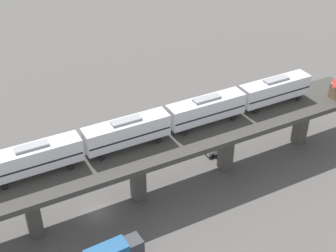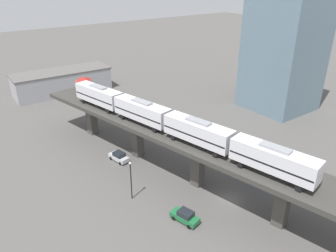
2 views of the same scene
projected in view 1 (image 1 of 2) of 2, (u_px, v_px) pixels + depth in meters
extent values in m
plane|color=#514F4C|center=(97.00, 212.00, 65.63)|extent=(400.00, 400.00, 0.00)
cube|color=#393733|center=(92.00, 167.00, 61.25)|extent=(27.27, 91.75, 0.80)
cube|color=#47443F|center=(32.00, 212.00, 60.20)|extent=(2.13, 2.13, 7.64)
cube|color=#47443F|center=(138.00, 177.00, 66.11)|extent=(2.13, 2.13, 7.64)
cube|color=#47443F|center=(226.00, 148.00, 72.03)|extent=(2.13, 2.13, 7.64)
cube|color=#47443F|center=(301.00, 123.00, 77.94)|extent=(2.13, 2.13, 7.64)
cube|color=silver|center=(34.00, 158.00, 58.00)|extent=(5.22, 12.32, 3.10)
cube|color=black|center=(34.00, 160.00, 58.16)|extent=(5.21, 12.09, 0.24)
cube|color=gray|center=(32.00, 147.00, 57.05)|extent=(2.24, 4.40, 0.36)
cylinder|color=black|center=(1.00, 176.00, 58.38)|extent=(0.39, 0.87, 0.84)
cylinder|color=black|center=(5.00, 187.00, 56.62)|extent=(0.39, 0.87, 0.84)
cylinder|color=black|center=(66.00, 157.00, 61.69)|extent=(0.39, 0.87, 0.84)
cylinder|color=black|center=(71.00, 167.00, 59.93)|extent=(0.39, 0.87, 0.84)
cube|color=silver|center=(127.00, 131.00, 62.96)|extent=(5.22, 12.32, 3.10)
cube|color=black|center=(127.00, 133.00, 63.13)|extent=(5.21, 12.09, 0.24)
cube|color=gray|center=(126.00, 121.00, 62.02)|extent=(2.24, 4.40, 0.36)
cylinder|color=black|center=(96.00, 148.00, 63.34)|extent=(0.39, 0.87, 0.84)
cylinder|color=black|center=(102.00, 158.00, 61.58)|extent=(0.39, 0.87, 0.84)
cylinder|color=black|center=(151.00, 132.00, 66.66)|extent=(0.39, 0.87, 0.84)
cylinder|color=black|center=(159.00, 140.00, 64.89)|extent=(0.39, 0.87, 0.84)
cube|color=silver|center=(206.00, 109.00, 67.93)|extent=(5.22, 12.32, 3.10)
cube|color=black|center=(206.00, 111.00, 68.09)|extent=(5.21, 12.09, 0.24)
cube|color=gray|center=(207.00, 99.00, 66.99)|extent=(2.24, 4.40, 0.36)
cylinder|color=black|center=(177.00, 125.00, 68.31)|extent=(0.39, 0.87, 0.84)
cylinder|color=black|center=(185.00, 133.00, 66.55)|extent=(0.39, 0.87, 0.84)
cylinder|color=black|center=(225.00, 111.00, 71.62)|extent=(0.39, 0.87, 0.84)
cylinder|color=black|center=(234.00, 118.00, 69.86)|extent=(0.39, 0.87, 0.84)
cube|color=silver|center=(275.00, 89.00, 72.90)|extent=(5.22, 12.32, 3.10)
cube|color=black|center=(275.00, 91.00, 73.06)|extent=(5.21, 12.09, 0.24)
cube|color=gray|center=(276.00, 80.00, 71.96)|extent=(2.24, 4.40, 0.36)
cylinder|color=black|center=(247.00, 104.00, 73.28)|extent=(0.39, 0.87, 0.84)
cylinder|color=black|center=(256.00, 111.00, 71.52)|extent=(0.39, 0.87, 0.84)
cylinder|color=black|center=(289.00, 92.00, 76.59)|extent=(0.39, 0.87, 0.84)
cylinder|color=black|center=(299.00, 98.00, 74.83)|extent=(0.39, 0.87, 0.84)
cube|color=#B7BABF|center=(217.00, 149.00, 77.14)|extent=(2.61, 4.66, 0.80)
cube|color=#1E2328|center=(217.00, 145.00, 76.66)|extent=(2.03, 2.47, 0.76)
cylinder|color=black|center=(207.00, 150.00, 77.45)|extent=(0.36, 0.69, 0.66)
cylinder|color=black|center=(213.00, 156.00, 76.17)|extent=(0.36, 0.69, 0.66)
cylinder|color=black|center=(222.00, 146.00, 78.54)|extent=(0.36, 0.69, 0.66)
cylinder|color=black|center=(227.00, 151.00, 77.27)|extent=(0.36, 0.69, 0.66)
cube|color=#1E6638|center=(89.00, 169.00, 72.56)|extent=(2.80, 4.70, 0.80)
cube|color=#1E2328|center=(88.00, 166.00, 72.07)|extent=(2.12, 2.53, 0.76)
cylinder|color=black|center=(79.00, 171.00, 72.80)|extent=(0.39, 0.70, 0.66)
cylinder|color=black|center=(83.00, 177.00, 71.55)|extent=(0.39, 0.70, 0.66)
cylinder|color=black|center=(96.00, 166.00, 73.99)|extent=(0.39, 0.70, 0.66)
cylinder|color=black|center=(100.00, 171.00, 72.75)|extent=(0.39, 0.70, 0.66)
cube|color=#333338|center=(134.00, 246.00, 58.24)|extent=(2.64, 2.49, 2.30)
cylinder|color=black|center=(130.00, 247.00, 59.58)|extent=(0.59, 1.06, 1.00)
cylinder|color=black|center=(142.00, 134.00, 76.21)|extent=(0.20, 0.20, 6.50)
sphere|color=beige|center=(141.00, 116.00, 74.32)|extent=(0.44, 0.44, 0.44)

